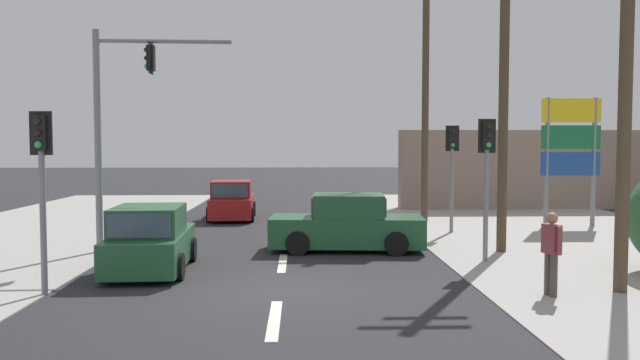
% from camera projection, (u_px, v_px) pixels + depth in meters
% --- Properties ---
extents(ground_plane, '(140.00, 140.00, 0.00)m').
position_uv_depth(ground_plane, '(278.00, 292.00, 12.40)').
color(ground_plane, '#28282B').
extents(lane_dash_near, '(0.20, 2.40, 0.01)m').
position_uv_depth(lane_dash_near, '(274.00, 319.00, 10.40)').
color(lane_dash_near, silver).
rests_on(lane_dash_near, ground).
extents(lane_dash_mid, '(0.20, 2.40, 0.01)m').
position_uv_depth(lane_dash_mid, '(283.00, 263.00, 15.39)').
color(lane_dash_mid, silver).
rests_on(lane_dash_mid, ground).
extents(lane_dash_far, '(0.20, 2.40, 0.01)m').
position_uv_depth(lane_dash_far, '(287.00, 234.00, 20.38)').
color(lane_dash_far, silver).
rests_on(lane_dash_far, ground).
extents(utility_pole_foreground_right, '(3.78, 0.60, 9.37)m').
position_uv_depth(utility_pole_foreground_right, '(619.00, 35.00, 12.01)').
color(utility_pole_foreground_right, '#4C3D2B').
rests_on(utility_pole_foreground_right, ground).
extents(utility_pole_midground_right, '(1.80, 0.26, 8.92)m').
position_uv_depth(utility_pole_midground_right, '(504.00, 79.00, 16.68)').
color(utility_pole_midground_right, '#4C3D2B').
rests_on(utility_pole_midground_right, ground).
extents(utility_pole_background_right, '(1.80, 0.26, 10.71)m').
position_uv_depth(utility_pole_background_right, '(426.00, 74.00, 23.54)').
color(utility_pole_background_right, '#4C3D2B').
rests_on(utility_pole_background_right, ground).
extents(traffic_signal_mast, '(3.69, 0.44, 6.00)m').
position_uv_depth(traffic_signal_mast, '(118.00, 111.00, 16.76)').
color(traffic_signal_mast, slate).
rests_on(traffic_signal_mast, ground).
extents(pedestal_signal_right_kerb, '(0.44, 0.29, 3.56)m').
position_uv_depth(pedestal_signal_right_kerb, '(487.00, 165.00, 15.41)').
color(pedestal_signal_right_kerb, slate).
rests_on(pedestal_signal_right_kerb, ground).
extents(pedestal_signal_left_kerb, '(0.44, 0.30, 3.56)m').
position_uv_depth(pedestal_signal_left_kerb, '(42.00, 171.00, 11.95)').
color(pedestal_signal_left_kerb, slate).
rests_on(pedestal_signal_left_kerb, ground).
extents(pedestal_signal_far_median, '(0.44, 0.30, 3.56)m').
position_uv_depth(pedestal_signal_far_median, '(452.00, 160.00, 20.58)').
color(pedestal_signal_far_median, slate).
rests_on(pedestal_signal_far_median, ground).
extents(shopping_plaza_sign, '(2.10, 0.16, 4.60)m').
position_uv_depth(shopping_plaza_sign, '(571.00, 143.00, 22.20)').
color(shopping_plaza_sign, slate).
rests_on(shopping_plaza_sign, ground).
extents(shopfront_wall_far, '(12.00, 1.00, 3.60)m').
position_uv_depth(shopfront_wall_far, '(530.00, 169.00, 28.62)').
color(shopfront_wall_far, gray).
rests_on(shopfront_wall_far, ground).
extents(sedan_kerbside_parked, '(4.34, 2.10, 1.56)m').
position_uv_depth(sedan_kerbside_parked, '(347.00, 225.00, 17.24)').
color(sedan_kerbside_parked, '#235633').
rests_on(sedan_kerbside_parked, ground).
extents(hatchback_crossing_left, '(1.91, 3.70, 1.53)m').
position_uv_depth(hatchback_crossing_left, '(232.00, 201.00, 24.55)').
color(hatchback_crossing_left, maroon).
rests_on(hatchback_crossing_left, ground).
extents(hatchback_oncoming_mid, '(1.91, 3.71, 1.53)m').
position_uv_depth(hatchback_oncoming_mid, '(150.00, 241.00, 14.35)').
color(hatchback_oncoming_mid, '#235633').
rests_on(hatchback_oncoming_mid, ground).
extents(pedestrian_at_kerb, '(0.29, 0.55, 1.63)m').
position_uv_depth(pedestrian_at_kerb, '(551.00, 249.00, 11.91)').
color(pedestrian_at_kerb, '#47423D').
rests_on(pedestrian_at_kerb, ground).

